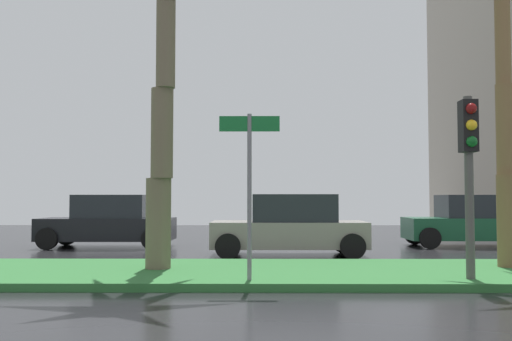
{
  "coord_description": "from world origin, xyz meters",
  "views": [
    {
      "loc": [
        2.11,
        -3.78,
        1.62
      ],
      "look_at": [
        1.99,
        10.21,
        2.3
      ],
      "focal_mm": 39.83,
      "sensor_mm": 36.0,
      "label": 1
    }
  ],
  "objects_px": {
    "traffic_signal_median_right": "(469,153)",
    "street_name_sign": "(249,173)",
    "car_in_traffic_second": "(109,222)",
    "car_in_traffic_fourth": "(473,222)",
    "car_in_traffic_third": "(290,226)"
  },
  "relations": [
    {
      "from": "traffic_signal_median_right",
      "to": "street_name_sign",
      "type": "relative_size",
      "value": 1.11
    },
    {
      "from": "car_in_traffic_fourth",
      "to": "car_in_traffic_second",
      "type": "bearing_deg",
      "value": 1.93
    },
    {
      "from": "car_in_traffic_second",
      "to": "car_in_traffic_third",
      "type": "distance_m",
      "value": 6.41
    },
    {
      "from": "street_name_sign",
      "to": "car_in_traffic_fourth",
      "type": "distance_m",
      "value": 11.49
    },
    {
      "from": "car_in_traffic_third",
      "to": "car_in_traffic_fourth",
      "type": "distance_m",
      "value": 6.98
    },
    {
      "from": "street_name_sign",
      "to": "car_in_traffic_third",
      "type": "height_order",
      "value": "street_name_sign"
    },
    {
      "from": "traffic_signal_median_right",
      "to": "street_name_sign",
      "type": "height_order",
      "value": "traffic_signal_median_right"
    },
    {
      "from": "car_in_traffic_second",
      "to": "car_in_traffic_third",
      "type": "bearing_deg",
      "value": 155.17
    },
    {
      "from": "traffic_signal_median_right",
      "to": "car_in_traffic_fourth",
      "type": "xyz_separation_m",
      "value": [
        3.26,
        8.66,
        -1.63
      ]
    },
    {
      "from": "traffic_signal_median_right",
      "to": "car_in_traffic_second",
      "type": "height_order",
      "value": "traffic_signal_median_right"
    },
    {
      "from": "traffic_signal_median_right",
      "to": "car_in_traffic_second",
      "type": "xyz_separation_m",
      "value": [
        -8.81,
        8.26,
        -1.63
      ]
    },
    {
      "from": "traffic_signal_median_right",
      "to": "street_name_sign",
      "type": "bearing_deg",
      "value": -178.22
    },
    {
      "from": "car_in_traffic_second",
      "to": "car_in_traffic_fourth",
      "type": "height_order",
      "value": "same"
    },
    {
      "from": "car_in_traffic_third",
      "to": "street_name_sign",
      "type": "bearing_deg",
      "value": 79.72
    },
    {
      "from": "street_name_sign",
      "to": "car_in_traffic_second",
      "type": "relative_size",
      "value": 0.7
    }
  ]
}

